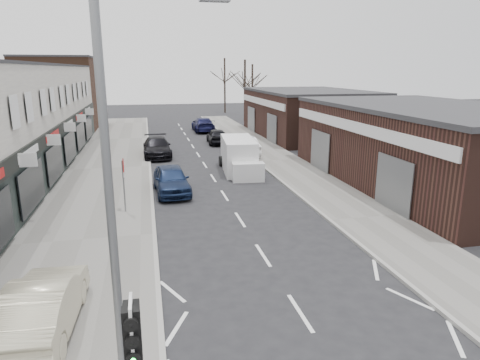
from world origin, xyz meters
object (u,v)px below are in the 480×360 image
parked_car_left_b (157,147)px  sedan_on_pavement (43,305)px  warning_sign (124,169)px  parked_car_right_a (242,146)px  traffic_light (133,346)px  parked_car_left_a (171,180)px  white_van (239,156)px  parked_car_right_b (217,136)px  street_lamp (120,194)px  parked_car_right_c (203,124)px

parked_car_left_b → sedan_on_pavement: bearing=-99.6°
warning_sign → parked_car_left_b: size_ratio=0.52×
sedan_on_pavement → parked_car_right_a: bearing=-112.0°
traffic_light → parked_car_left_a: size_ratio=0.68×
white_van → parked_car_left_a: white_van is taller
parked_car_right_b → street_lamp: bearing=80.5°
street_lamp → sedan_on_pavement: size_ratio=1.80×
white_van → sedan_on_pavement: (-8.86, -16.96, -0.20)m
traffic_light → parked_car_left_a: 17.34m
street_lamp → parked_car_right_a: (7.99, 25.72, -3.84)m
parked_car_right_c → parked_car_right_a: bearing=95.0°
traffic_light → parked_car_right_b: 33.69m
warning_sign → parked_car_left_b: 14.13m
street_lamp → parked_car_left_b: (1.26, 26.73, -3.86)m
street_lamp → parked_car_right_a: size_ratio=1.68×
warning_sign → parked_car_left_a: 4.20m
parked_car_right_a → parked_car_right_b: (-1.09, 6.03, -0.07)m
street_lamp → parked_car_right_b: street_lamp is taller
traffic_light → parked_car_left_b: traffic_light is taller
street_lamp → parked_car_left_b: bearing=87.3°
street_lamp → parked_car_right_b: 32.72m
parked_car_left_a → traffic_light: bearing=-98.4°
white_van → parked_car_left_a: size_ratio=1.30×
white_van → sedan_on_pavement: size_ratio=1.33×
parked_car_right_a → parked_car_right_c: (-1.26, 14.46, -0.01)m
traffic_light → parked_car_left_a: (1.60, 17.19, -1.64)m
warning_sign → sedan_on_pavement: warning_sign is taller
parked_car_left_b → white_van: bearing=-51.9°
parked_car_right_a → white_van: bearing=70.8°
parked_car_left_b → parked_car_right_c: parked_car_right_c is taller
traffic_light → warning_sign: 14.04m
warning_sign → parked_car_left_a: warning_sign is taller
sedan_on_pavement → parked_car_right_b: size_ratio=1.07×
street_lamp → white_van: 21.54m
parked_car_left_b → parked_car_right_a: size_ratio=1.10×
parked_car_right_b → parked_car_right_c: parked_car_right_c is taller
white_van → parked_car_right_c: size_ratio=1.10×
warning_sign → parked_car_right_c: 28.38m
white_van → sedan_on_pavement: bearing=-112.2°
street_lamp → parked_car_right_b: bearing=77.7°
street_lamp → sedan_on_pavement: street_lamp is taller
street_lamp → parked_car_left_b: 27.03m
parked_car_left_a → parked_car_right_c: size_ratio=0.85×
parked_car_left_a → parked_car_right_b: bearing=68.8°
warning_sign → parked_car_right_b: 20.44m
street_lamp → parked_car_right_c: bearing=80.5°
parked_car_left_b → parked_car_right_a: bearing=-9.4°
traffic_light → parked_car_right_a: 28.10m
parked_car_right_b → parked_car_right_c: 8.43m
parked_car_right_a → parked_car_left_b: bearing=-12.9°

